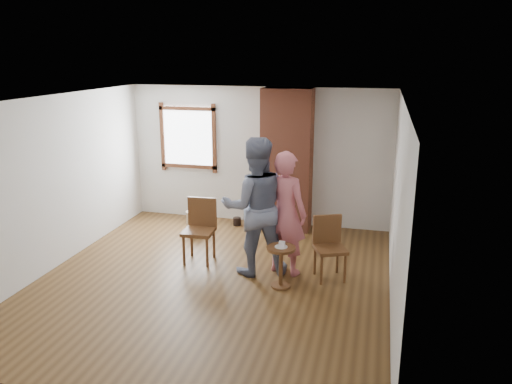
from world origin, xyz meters
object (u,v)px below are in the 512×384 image
Objects in this scene: dining_chair_right at (329,244)px; man at (255,207)px; side_table at (281,260)px; stoneware_crock at (195,222)px; dining_chair_left at (200,226)px; person_pink at (285,213)px.

dining_chair_right is 0.45× the size of man.
side_table is 0.88m from man.
side_table is (1.95, -1.74, 0.19)m from stoneware_crock.
side_table is at bearing -41.85° from stoneware_crock.
stoneware_crock is at bearing 130.90° from dining_chair_right.
dining_chair_left is 0.54× the size of person_pink.
dining_chair_left is 1.09m from man.
man is (0.95, -0.24, 0.47)m from dining_chair_left.
side_table is at bearing 113.07° from person_pink.
man is at bearing -42.31° from stoneware_crock.
stoneware_crock is at bearing -15.41° from person_pink.
man is (-0.48, 0.40, 0.62)m from side_table.
dining_chair_left is 1.09× the size of dining_chair_right.
side_table is at bearing 117.60° from man.
dining_chair_left reaches higher than side_table.
stoneware_crock is 2.62m from side_table.
stoneware_crock is 0.42× the size of dining_chair_left.
dining_chair_left is at bearing 11.90° from person_pink.
dining_chair_right is at bearing 39.77° from side_table.
dining_chair_left reaches higher than stoneware_crock.
man reaches higher than person_pink.
dining_chair_left is (0.52, -1.10, 0.35)m from stoneware_crock.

